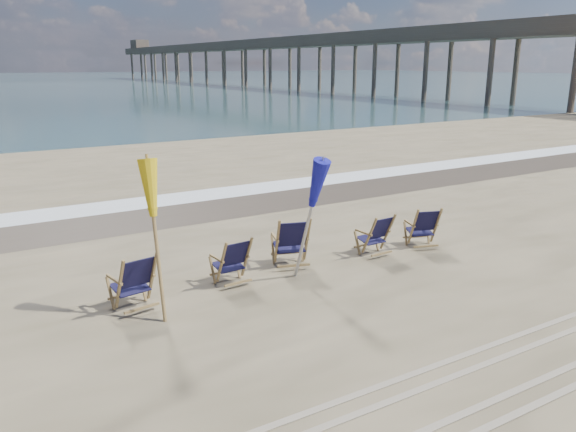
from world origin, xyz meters
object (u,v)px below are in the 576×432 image
at_px(beach_chair_0, 153,278).
at_px(beach_chair_3, 388,233).
at_px(beach_chair_1, 247,259).
at_px(umbrella_blue, 307,183).
at_px(fishing_pier, 261,57).
at_px(beach_chair_2, 307,242).
at_px(umbrella_yellow, 154,197).
at_px(beach_chair_4, 436,227).

xyz_separation_m(beach_chair_0, beach_chair_3, (4.85, 0.06, -0.04)).
height_order(beach_chair_1, umbrella_blue, umbrella_blue).
bearing_deg(fishing_pier, beach_chair_3, -116.46).
distance_m(beach_chair_2, beach_chair_3, 1.82).
bearing_deg(umbrella_yellow, beach_chair_4, 2.14).
xyz_separation_m(beach_chair_1, beach_chair_4, (4.24, -0.30, 0.01)).
bearing_deg(fishing_pier, beach_chair_0, -119.43).
relative_size(beach_chair_0, fishing_pier, 0.01).
bearing_deg(beach_chair_1, umbrella_yellow, 12.43).
height_order(beach_chair_1, umbrella_yellow, umbrella_yellow).
relative_size(beach_chair_4, fishing_pier, 0.01).
xyz_separation_m(beach_chair_4, fishing_pier, (34.97, 72.73, 4.19)).
distance_m(beach_chair_4, umbrella_blue, 3.60).
height_order(beach_chair_1, beach_chair_2, beach_chair_2).
distance_m(beach_chair_3, umbrella_blue, 2.62).
xyz_separation_m(beach_chair_0, beach_chair_4, (5.97, -0.15, -0.03)).
distance_m(beach_chair_2, fishing_pier, 81.76).
relative_size(beach_chair_4, umbrella_blue, 0.39).
bearing_deg(beach_chair_2, fishing_pier, -99.93).
xyz_separation_m(beach_chair_1, umbrella_yellow, (-1.74, -0.52, 1.43)).
xyz_separation_m(beach_chair_0, umbrella_yellow, (-0.02, -0.37, 1.39)).
height_order(beach_chair_3, umbrella_yellow, umbrella_yellow).
height_order(beach_chair_0, umbrella_blue, umbrella_blue).
bearing_deg(beach_chair_4, beach_chair_2, 11.17).
xyz_separation_m(beach_chair_2, beach_chair_4, (2.93, -0.40, -0.06)).
height_order(beach_chair_4, umbrella_blue, umbrella_blue).
bearing_deg(fishing_pier, umbrella_blue, -117.70).
relative_size(beach_chair_2, beach_chair_4, 1.12).
relative_size(beach_chair_0, beach_chair_1, 1.09).
distance_m(beach_chair_0, umbrella_blue, 2.97).
relative_size(beach_chair_1, umbrella_blue, 0.38).
bearing_deg(beach_chair_0, beach_chair_2, 175.07).
distance_m(beach_chair_4, umbrella_yellow, 6.16).
bearing_deg(beach_chair_0, beach_chair_3, 170.97).
relative_size(beach_chair_0, umbrella_yellow, 0.40).
bearing_deg(beach_chair_2, umbrella_blue, 74.27).
distance_m(beach_chair_0, beach_chair_3, 4.85).
height_order(beach_chair_0, beach_chair_4, beach_chair_0).
bearing_deg(umbrella_yellow, beach_chair_0, 87.66).
distance_m(beach_chair_1, fishing_pier, 82.48).
relative_size(beach_chair_1, beach_chair_2, 0.86).
relative_size(beach_chair_1, beach_chair_3, 1.00).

